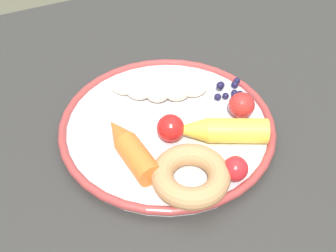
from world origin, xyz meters
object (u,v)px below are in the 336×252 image
at_px(dining_table, 175,173).
at_px(tomato_near, 235,169).
at_px(banana, 158,92).
at_px(blueberry_pile, 229,90).
at_px(carrot_yellow, 217,131).
at_px(donut, 191,176).
at_px(plate, 168,127).
at_px(tomato_mid, 242,105).
at_px(carrot_orange, 129,147).
at_px(tomato_far, 171,128).

xyz_separation_m(dining_table, tomato_near, (-0.02, 0.12, 0.13)).
relative_size(banana, blueberry_pile, 2.45).
distance_m(carrot_yellow, donut, 0.09).
bearing_deg(dining_table, carrot_yellow, 122.62).
relative_size(carrot_yellow, blueberry_pile, 2.44).
relative_size(plate, tomato_mid, 8.12).
xyz_separation_m(plate, donut, (0.02, 0.11, 0.02)).
relative_size(tomato_near, tomato_mid, 0.86).
distance_m(dining_table, plate, 0.11).
bearing_deg(blueberry_pile, carrot_orange, 17.44).
height_order(dining_table, tomato_mid, tomato_mid).
distance_m(plate, tomato_mid, 0.11).
xyz_separation_m(dining_table, donut, (0.03, 0.11, 0.13)).
height_order(donut, blueberry_pile, donut).
height_order(banana, tomato_far, tomato_far).
bearing_deg(carrot_yellow, dining_table, -57.38).
height_order(plate, carrot_yellow, carrot_yellow).
relative_size(dining_table, blueberry_pile, 16.40).
bearing_deg(carrot_yellow, tomato_near, 80.72).
height_order(carrot_orange, tomato_far, tomato_far).
distance_m(carrot_orange, blueberry_pile, 0.19).
bearing_deg(plate, donut, 80.93).
xyz_separation_m(dining_table, blueberry_pile, (-0.10, -0.02, 0.12)).
height_order(blueberry_pile, tomato_near, tomato_near).
bearing_deg(tomato_near, donut, -14.77).
height_order(plate, tomato_mid, tomato_mid).
height_order(carrot_orange, carrot_yellow, same).
xyz_separation_m(tomato_near, tomato_mid, (-0.07, -0.10, 0.00)).
distance_m(dining_table, banana, 0.14).
bearing_deg(tomato_mid, carrot_orange, 2.78).
bearing_deg(dining_table, plate, 11.50).
distance_m(plate, tomato_near, 0.13).
bearing_deg(donut, plate, -99.07).
bearing_deg(tomato_far, blueberry_pile, -157.62).
bearing_deg(donut, tomato_near, 165.23).
relative_size(dining_table, plate, 3.02).
distance_m(tomato_near, tomato_mid, 0.12).
distance_m(dining_table, carrot_orange, 0.16).
distance_m(plate, carrot_yellow, 0.07).
bearing_deg(tomato_far, carrot_orange, 7.16).
xyz_separation_m(dining_table, banana, (0.00, -0.06, 0.13)).
height_order(dining_table, banana, banana).
distance_m(dining_table, tomato_near, 0.18).
relative_size(carrot_orange, tomato_far, 3.09).
distance_m(donut, tomato_mid, 0.15).
height_order(dining_table, tomato_near, tomato_near).
height_order(plate, carrot_orange, carrot_orange).
bearing_deg(plate, tomato_far, 73.86).
bearing_deg(carrot_yellow, banana, -71.28).
height_order(donut, tomato_near, tomato_near).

